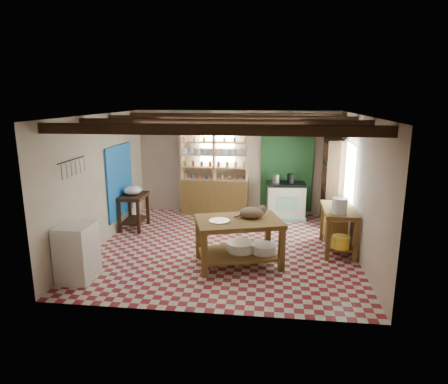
# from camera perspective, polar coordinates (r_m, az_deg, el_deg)

# --- Properties ---
(floor) EXTENTS (5.00, 5.00, 0.02)m
(floor) POSITION_cam_1_polar(r_m,az_deg,el_deg) (8.04, 0.18, -7.97)
(floor) COLOR maroon
(floor) RESTS_ON ground
(ceiling) EXTENTS (5.00, 5.00, 0.02)m
(ceiling) POSITION_cam_1_polar(r_m,az_deg,el_deg) (7.49, 0.19, 10.95)
(ceiling) COLOR #4C4B51
(ceiling) RESTS_ON wall_back
(wall_back) EXTENTS (5.00, 0.04, 2.60)m
(wall_back) POSITION_cam_1_polar(r_m,az_deg,el_deg) (10.10, 1.88, 4.18)
(wall_back) COLOR #BFAC99
(wall_back) RESTS_ON floor
(wall_front) EXTENTS (5.00, 0.04, 2.60)m
(wall_front) POSITION_cam_1_polar(r_m,az_deg,el_deg) (5.27, -3.07, -4.56)
(wall_front) COLOR #BFAC99
(wall_front) RESTS_ON floor
(wall_left) EXTENTS (0.04, 5.00, 2.60)m
(wall_left) POSITION_cam_1_polar(r_m,az_deg,el_deg) (8.33, -17.17, 1.58)
(wall_left) COLOR #BFAC99
(wall_left) RESTS_ON floor
(wall_right) EXTENTS (0.04, 5.00, 2.60)m
(wall_right) POSITION_cam_1_polar(r_m,az_deg,el_deg) (7.77, 18.81, 0.65)
(wall_right) COLOR #BFAC99
(wall_right) RESTS_ON floor
(ceiling_beams) EXTENTS (5.00, 3.80, 0.15)m
(ceiling_beams) POSITION_cam_1_polar(r_m,az_deg,el_deg) (7.50, 0.19, 10.04)
(ceiling_beams) COLOR #321D11
(ceiling_beams) RESTS_ON ceiling
(blue_wall_patch) EXTENTS (0.04, 1.40, 1.60)m
(blue_wall_patch) POSITION_cam_1_polar(r_m,az_deg,el_deg) (9.17, -14.65, 1.52)
(blue_wall_patch) COLOR #185FB5
(blue_wall_patch) RESTS_ON wall_left
(green_wall_patch) EXTENTS (1.30, 0.04, 2.30)m
(green_wall_patch) POSITION_cam_1_polar(r_m,az_deg,el_deg) (10.05, 8.99, 3.68)
(green_wall_patch) COLOR #1C4722
(green_wall_patch) RESTS_ON wall_back
(window_back) EXTENTS (0.90, 0.02, 0.80)m
(window_back) POSITION_cam_1_polar(r_m,az_deg,el_deg) (10.08, -0.96, 6.47)
(window_back) COLOR silver
(window_back) RESTS_ON wall_back
(window_right) EXTENTS (0.02, 1.30, 1.20)m
(window_right) POSITION_cam_1_polar(r_m,az_deg,el_deg) (8.71, 17.44, 2.74)
(window_right) COLOR silver
(window_right) RESTS_ON wall_right
(utensil_rail) EXTENTS (0.06, 0.90, 0.28)m
(utensil_rail) POSITION_cam_1_polar(r_m,az_deg,el_deg) (7.16, -20.86, 3.35)
(utensil_rail) COLOR black
(utensil_rail) RESTS_ON wall_left
(pot_rack) EXTENTS (0.86, 0.12, 0.36)m
(pot_rack) POSITION_cam_1_polar(r_m,az_deg,el_deg) (9.52, 9.28, 8.78)
(pot_rack) COLOR black
(pot_rack) RESTS_ON ceiling
(shelving_unit) EXTENTS (1.70, 0.34, 2.20)m
(shelving_unit) POSITION_cam_1_polar(r_m,az_deg,el_deg) (10.01, -1.37, 2.94)
(shelving_unit) COLOR tan
(shelving_unit) RESTS_ON floor
(tall_rack) EXTENTS (0.40, 0.86, 2.00)m
(tall_rack) POSITION_cam_1_polar(r_m,az_deg,el_deg) (9.53, 15.26, 1.31)
(tall_rack) COLOR #321D11
(tall_rack) RESTS_ON floor
(work_table) EXTENTS (1.70, 1.37, 0.83)m
(work_table) POSITION_cam_1_polar(r_m,az_deg,el_deg) (7.14, 2.07, -7.14)
(work_table) COLOR brown
(work_table) RESTS_ON floor
(stove) EXTENTS (0.95, 0.68, 0.89)m
(stove) POSITION_cam_1_polar(r_m,az_deg,el_deg) (9.90, 8.80, -1.21)
(stove) COLOR beige
(stove) RESTS_ON floor
(prep_table) EXTENTS (0.54, 0.78, 0.79)m
(prep_table) POSITION_cam_1_polar(r_m,az_deg,el_deg) (9.27, -12.75, -2.73)
(prep_table) COLOR #321D11
(prep_table) RESTS_ON floor
(white_cabinet) EXTENTS (0.53, 0.63, 0.94)m
(white_cabinet) POSITION_cam_1_polar(r_m,az_deg,el_deg) (6.97, -20.25, -8.07)
(white_cabinet) COLOR silver
(white_cabinet) RESTS_ON floor
(right_counter) EXTENTS (0.62, 1.21, 0.86)m
(right_counter) POSITION_cam_1_polar(r_m,az_deg,el_deg) (8.05, 15.94, -5.17)
(right_counter) COLOR brown
(right_counter) RESTS_ON floor
(cat) EXTENTS (0.54, 0.50, 0.20)m
(cat) POSITION_cam_1_polar(r_m,az_deg,el_deg) (7.08, 3.99, -2.95)
(cat) COLOR #876A4E
(cat) RESTS_ON work_table
(steel_tray) EXTENTS (0.45, 0.45, 0.02)m
(steel_tray) POSITION_cam_1_polar(r_m,az_deg,el_deg) (6.89, -0.67, -4.14)
(steel_tray) COLOR #98979E
(steel_tray) RESTS_ON work_table
(basin_large) EXTENTS (0.61, 0.61, 0.17)m
(basin_large) POSITION_cam_1_polar(r_m,az_deg,el_deg) (7.24, 2.36, -7.80)
(basin_large) COLOR silver
(basin_large) RESTS_ON work_table
(basin_small) EXTENTS (0.55, 0.55, 0.15)m
(basin_small) POSITION_cam_1_polar(r_m,az_deg,el_deg) (7.20, 5.77, -8.05)
(basin_small) COLOR silver
(basin_small) RESTS_ON work_table
(kettle_left) EXTENTS (0.19, 0.19, 0.20)m
(kettle_left) POSITION_cam_1_polar(r_m,az_deg,el_deg) (9.75, 7.45, 1.92)
(kettle_left) COLOR #98979E
(kettle_left) RESTS_ON stove
(kettle_right) EXTENTS (0.19, 0.19, 0.22)m
(kettle_right) POSITION_cam_1_polar(r_m,az_deg,el_deg) (9.79, 9.50, 1.94)
(kettle_right) COLOR black
(kettle_right) RESTS_ON stove
(enamel_bowl) EXTENTS (0.41, 0.41, 0.20)m
(enamel_bowl) POSITION_cam_1_polar(r_m,az_deg,el_deg) (9.15, -12.91, 0.27)
(enamel_bowl) COLOR silver
(enamel_bowl) RESTS_ON prep_table
(white_bucket) EXTENTS (0.29, 0.29, 0.28)m
(white_bucket) POSITION_cam_1_polar(r_m,az_deg,el_deg) (7.55, 16.18, -1.89)
(white_bucket) COLOR silver
(white_bucket) RESTS_ON right_counter
(wicker_basket) EXTENTS (0.45, 0.36, 0.31)m
(wicker_basket) POSITION_cam_1_polar(r_m,az_deg,el_deg) (8.35, 15.66, -4.81)
(wicker_basket) COLOR #A37441
(wicker_basket) RESTS_ON right_counter
(yellow_tub) EXTENTS (0.32, 0.32, 0.23)m
(yellow_tub) POSITION_cam_1_polar(r_m,az_deg,el_deg) (7.66, 16.33, -6.85)
(yellow_tub) COLOR yellow
(yellow_tub) RESTS_ON right_counter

